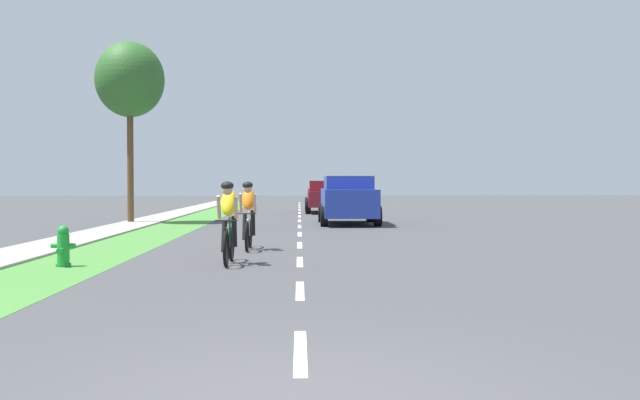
% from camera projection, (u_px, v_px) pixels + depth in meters
% --- Properties ---
extents(ground_plane, '(120.00, 120.00, 0.00)m').
position_uv_depth(ground_plane, '(300.00, 227.00, 24.99)').
color(ground_plane, '#424244').
extents(grass_verge, '(1.91, 70.00, 0.01)m').
position_uv_depth(grass_verge, '(173.00, 227.00, 24.86)').
color(grass_verge, '#478438').
rests_on(grass_verge, ground_plane).
extents(sidewalk_concrete, '(1.50, 70.00, 0.10)m').
position_uv_depth(sidewalk_concrete, '(124.00, 227.00, 24.81)').
color(sidewalk_concrete, '#9E998E').
rests_on(sidewalk_concrete, ground_plane).
extents(lane_markings_center, '(0.12, 54.07, 0.01)m').
position_uv_depth(lane_markings_center, '(300.00, 221.00, 28.99)').
color(lane_markings_center, white).
rests_on(lane_markings_center, ground_plane).
extents(fire_hydrant_green, '(0.44, 0.38, 0.76)m').
position_uv_depth(fire_hydrant_green, '(63.00, 247.00, 13.25)').
color(fire_hydrant_green, '#1E8C33').
rests_on(fire_hydrant_green, ground_plane).
extents(cyclist_lead, '(0.42, 1.72, 1.58)m').
position_uv_depth(cyclist_lead, '(229.00, 222.00, 13.63)').
color(cyclist_lead, black).
rests_on(cyclist_lead, ground_plane).
extents(cyclist_trailing, '(0.42, 1.72, 1.58)m').
position_uv_depth(cyclist_trailing, '(248.00, 215.00, 16.54)').
color(cyclist_trailing, black).
rests_on(cyclist_trailing, ground_plane).
extents(suv_blue, '(2.15, 4.70, 1.79)m').
position_uv_depth(suv_blue, '(348.00, 199.00, 26.77)').
color(suv_blue, '#23389E').
rests_on(suv_blue, ground_plane).
extents(pickup_maroon, '(2.22, 5.10, 1.64)m').
position_uv_depth(pickup_maroon, '(327.00, 197.00, 36.80)').
color(pickup_maroon, maroon).
rests_on(pickup_maroon, ground_plane).
extents(street_tree_near, '(2.61, 2.61, 6.93)m').
position_uv_depth(street_tree_near, '(130.00, 81.00, 27.35)').
color(street_tree_near, brown).
rests_on(street_tree_near, ground_plane).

